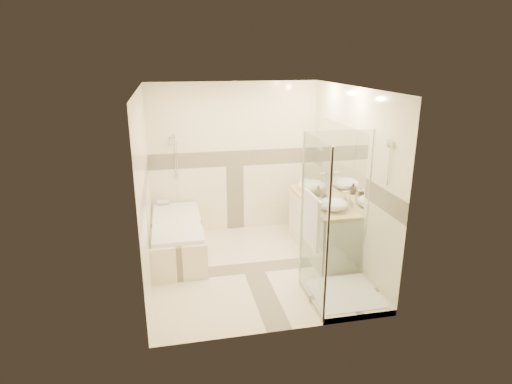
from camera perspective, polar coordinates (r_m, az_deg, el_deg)
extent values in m
cube|color=beige|center=(6.19, -0.44, -10.10)|extent=(2.80, 3.00, 0.01)
cube|color=white|center=(5.49, -0.50, 13.75)|extent=(2.80, 3.00, 0.01)
cube|color=beige|center=(7.15, -2.87, 4.49)|extent=(2.80, 0.01, 2.50)
cube|color=beige|center=(4.33, 3.50, -4.52)|extent=(2.80, 0.01, 2.50)
cube|color=beige|center=(5.62, -14.65, 0.21)|extent=(0.01, 3.00, 2.50)
cube|color=beige|center=(6.14, 12.51, 1.85)|extent=(0.01, 3.00, 2.50)
cube|color=white|center=(6.35, 11.39, 4.31)|extent=(0.01, 1.60, 1.00)
cylinder|color=silver|center=(7.01, -10.76, 4.77)|extent=(0.02, 0.02, 0.70)
cube|color=beige|center=(6.57, -10.44, -6.23)|extent=(0.75, 1.70, 0.50)
cube|color=white|center=(6.46, -10.58, -3.96)|extent=(0.69, 1.60, 0.06)
ellipsoid|color=white|center=(6.48, -10.55, -4.37)|extent=(0.56, 1.40, 0.16)
cube|color=white|center=(6.57, 8.72, -4.71)|extent=(0.55, 1.60, 0.80)
cylinder|color=silver|center=(6.07, 7.52, -5.05)|extent=(0.01, 0.24, 0.01)
cylinder|color=silver|center=(6.78, 5.31, -2.49)|extent=(0.01, 0.24, 0.01)
cube|color=#D9BE73|center=(6.42, 8.89, -1.20)|extent=(0.57, 1.62, 0.05)
cube|color=beige|center=(5.56, 11.74, -13.50)|extent=(0.90, 0.90, 0.08)
cube|color=white|center=(5.53, 11.77, -13.10)|extent=(0.80, 0.80, 0.01)
cube|color=white|center=(4.96, 7.73, -4.32)|extent=(0.01, 0.90, 2.00)
cube|color=white|center=(5.50, 10.58, -2.21)|extent=(0.90, 0.01, 2.00)
cylinder|color=silver|center=(4.57, 9.53, -6.39)|extent=(0.03, 0.03, 2.00)
cylinder|color=silver|center=(5.35, 6.08, -2.56)|extent=(0.03, 0.03, 2.00)
cylinder|color=silver|center=(5.68, 14.76, -1.84)|extent=(0.03, 0.03, 2.00)
cylinder|color=silver|center=(5.05, 17.41, 6.22)|extent=(0.03, 0.10, 0.10)
cylinder|color=silver|center=(4.82, 7.51, -0.39)|extent=(0.02, 0.60, 0.02)
cube|color=silver|center=(4.92, 7.37, -3.71)|extent=(0.04, 0.48, 0.62)
ellipsoid|color=white|center=(6.79, 7.45, 0.89)|extent=(0.43, 0.43, 0.17)
ellipsoid|color=white|center=(5.99, 10.26, -1.62)|extent=(0.41, 0.41, 0.16)
cylinder|color=silver|center=(6.84, 9.25, 1.49)|extent=(0.03, 0.03, 0.29)
cylinder|color=silver|center=(6.79, 8.89, 2.48)|extent=(0.10, 0.03, 0.03)
cylinder|color=silver|center=(6.05, 12.27, -0.98)|extent=(0.03, 0.03, 0.27)
cylinder|color=silver|center=(6.00, 11.92, 0.04)|extent=(0.10, 0.02, 0.02)
imported|color=black|center=(6.29, 9.10, -0.56)|extent=(0.10, 0.10, 0.17)
imported|color=black|center=(6.52, 8.29, 0.14)|extent=(0.16, 0.16, 0.17)
cube|color=silver|center=(7.04, 6.73, 1.17)|extent=(0.17, 0.27, 0.08)
cylinder|color=silver|center=(7.14, -12.26, -1.34)|extent=(0.19, 0.09, 0.09)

